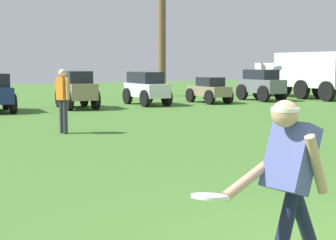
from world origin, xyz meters
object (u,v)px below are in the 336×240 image
at_px(parked_car_slot_f, 209,90).
at_px(parked_car_slot_d, 77,89).
at_px(frisbee_in_flight, 209,196).
at_px(palm_tree_left_of_centre, 162,19).
at_px(parked_car_slot_e, 146,87).
at_px(parked_car_slot_g, 261,84).
at_px(teammate_near_sideline, 63,95).
at_px(box_truck, 303,73).
at_px(frisbee_thrower, 290,179).

bearing_deg(parked_car_slot_f, parked_car_slot_d, -179.32).
height_order(frisbee_in_flight, palm_tree_left_of_centre, palm_tree_left_of_centre).
relative_size(parked_car_slot_e, parked_car_slot_g, 1.02).
relative_size(frisbee_in_flight, parked_car_slot_g, 0.15).
relative_size(parked_car_slot_d, palm_tree_left_of_centre, 0.34).
bearing_deg(teammate_near_sideline, parked_car_slot_d, 71.18).
distance_m(parked_car_slot_d, box_truck, 11.52).
relative_size(frisbee_thrower, parked_car_slot_e, 0.59).
bearing_deg(frisbee_in_flight, parked_car_slot_e, 67.70).
xyz_separation_m(teammate_near_sideline, palm_tree_left_of_centre, (8.22, 11.64, 2.99)).
bearing_deg(parked_car_slot_g, teammate_near_sideline, -147.89).
relative_size(box_truck, palm_tree_left_of_centre, 0.85).
height_order(frisbee_thrower, box_truck, box_truck).
distance_m(teammate_near_sideline, parked_car_slot_e, 8.71).
bearing_deg(parked_car_slot_g, parked_car_slot_e, 179.00).
xyz_separation_m(frisbee_thrower, parked_car_slot_e, (5.83, 16.04, -0.08)).
bearing_deg(parked_car_slot_d, parked_car_slot_g, 1.51).
xyz_separation_m(parked_car_slot_d, parked_car_slot_g, (8.65, 0.23, 0.00)).
distance_m(teammate_near_sideline, box_truck, 15.57).
height_order(parked_car_slot_g, palm_tree_left_of_centre, palm_tree_left_of_centre).
height_order(frisbee_in_flight, box_truck, box_truck).
height_order(teammate_near_sideline, parked_car_slot_g, teammate_near_sideline).
xyz_separation_m(teammate_near_sideline, box_truck, (13.74, 7.31, 0.29)).
bearing_deg(teammate_near_sideline, parked_car_slot_f, 39.61).
bearing_deg(parked_car_slot_e, parked_car_slot_d, -173.78).
bearing_deg(parked_car_slot_d, frisbee_thrower, -100.24).
height_order(parked_car_slot_d, palm_tree_left_of_centre, palm_tree_left_of_centre).
bearing_deg(parked_car_slot_d, frisbee_in_flight, -102.84).
xyz_separation_m(frisbee_thrower, frisbee_in_flight, (-0.74, 0.00, -0.05)).
relative_size(frisbee_in_flight, parked_car_slot_e, 0.15).
height_order(frisbee_thrower, palm_tree_left_of_centre, palm_tree_left_of_centre).
bearing_deg(box_truck, parked_car_slot_d, -176.53).
bearing_deg(parked_car_slot_f, palm_tree_left_of_centre, 88.43).
xyz_separation_m(parked_car_slot_d, box_truck, (11.49, 0.70, 0.49)).
bearing_deg(box_truck, frisbee_in_flight, -132.56).
bearing_deg(frisbee_in_flight, palm_tree_left_of_centre, 65.29).
relative_size(frisbee_thrower, parked_car_slot_d, 0.60).
xyz_separation_m(frisbee_thrower, box_truck, (14.32, 16.41, 0.43)).
relative_size(frisbee_in_flight, box_truck, 0.06).
xyz_separation_m(box_truck, palm_tree_left_of_centre, (-5.53, 4.33, 2.70)).
xyz_separation_m(frisbee_in_flight, parked_car_slot_g, (12.23, 15.94, -0.00)).
bearing_deg(palm_tree_left_of_centre, box_truck, -38.07).
xyz_separation_m(parked_car_slot_e, palm_tree_left_of_centre, (2.96, 4.70, 3.21)).
bearing_deg(parked_car_slot_f, teammate_near_sideline, -140.39).
xyz_separation_m(frisbee_in_flight, parked_car_slot_f, (9.40, 15.78, -0.18)).
bearing_deg(parked_car_slot_d, parked_car_slot_f, 0.68).
bearing_deg(parked_car_slot_e, parked_car_slot_g, -1.00).
height_order(teammate_near_sideline, parked_car_slot_d, teammate_near_sideline).
distance_m(frisbee_in_flight, parked_car_slot_g, 20.09).
distance_m(frisbee_thrower, parked_car_slot_g, 19.65).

